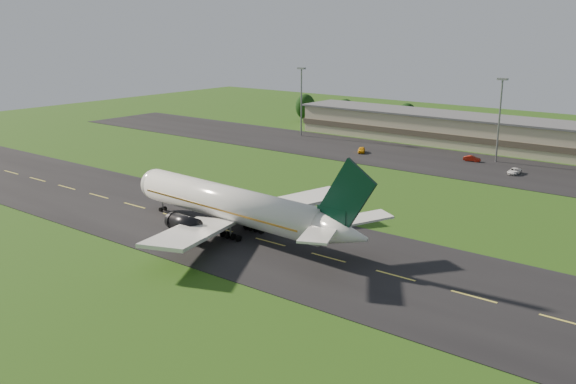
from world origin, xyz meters
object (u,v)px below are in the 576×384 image
Objects in this scene: light_mast_centre at (500,110)px; service_vehicle_c at (514,171)px; service_vehicle_a at (362,150)px; airliner at (233,205)px; light_mast_west at (301,94)px; terminal at (525,138)px; service_vehicle_b at (472,159)px.

light_mast_centre is 4.37× the size of service_vehicle_c.
service_vehicle_a is at bearing -161.03° from light_mast_centre.
light_mast_west is (-47.19, 80.05, 8.08)m from airliner.
light_mast_centre reaches higher than terminal.
terminal is at bearing 14.76° from light_mast_west.
service_vehicle_b is (-6.18, -19.44, -3.22)m from terminal.
light_mast_west and light_mast_centre have the same top height.
service_vehicle_a is at bearing 100.29° from service_vehicle_b.
service_vehicle_c is at bearing -28.51° from service_vehicle_a.
terminal is at bearing 9.83° from service_vehicle_a.
light_mast_west reaches higher than airliner.
airliner is 77.31m from service_vehicle_b.
service_vehicle_a is (-31.77, -10.92, -11.90)m from light_mast_centre.
light_mast_west is 1.00× the size of light_mast_centre.
light_mast_west is at bearing 123.60° from airliner.
airliner is 72.96m from service_vehicle_c.
service_vehicle_a reaches higher than service_vehicle_b.
light_mast_centre reaches higher than service_vehicle_b.
terminal is 42.96m from service_vehicle_a.
light_mast_centre is at bearing -94.95° from terminal.
service_vehicle_b is at bearing 148.68° from service_vehicle_c.
terminal is at bearing -23.20° from service_vehicle_b.
service_vehicle_a is 39.98m from service_vehicle_c.
light_mast_west reaches higher than service_vehicle_c.
service_vehicle_a is 0.92× the size of service_vehicle_c.
light_mast_centre is 5.00× the size of service_vehicle_b.
airliner reaches higher than service_vehicle_b.
service_vehicle_a is (28.23, -10.92, -11.90)m from light_mast_west.
light_mast_centre is 13.29m from service_vehicle_b.
service_vehicle_b is 14.76m from service_vehicle_c.
airliner is 12.60× the size of service_vehicle_b.
light_mast_west is at bearing 81.06° from service_vehicle_b.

